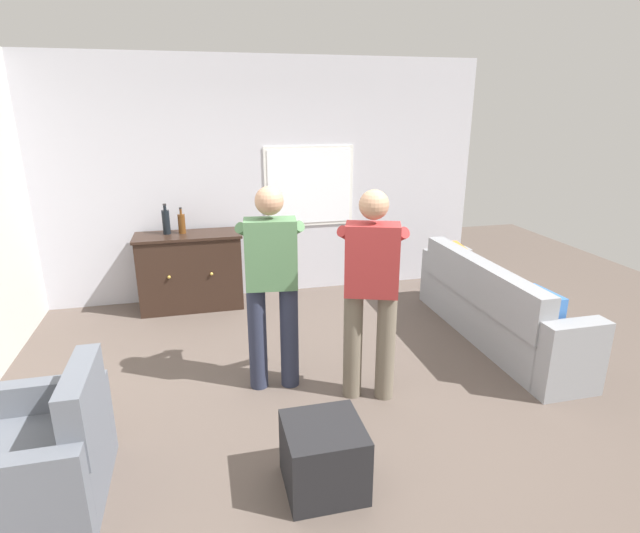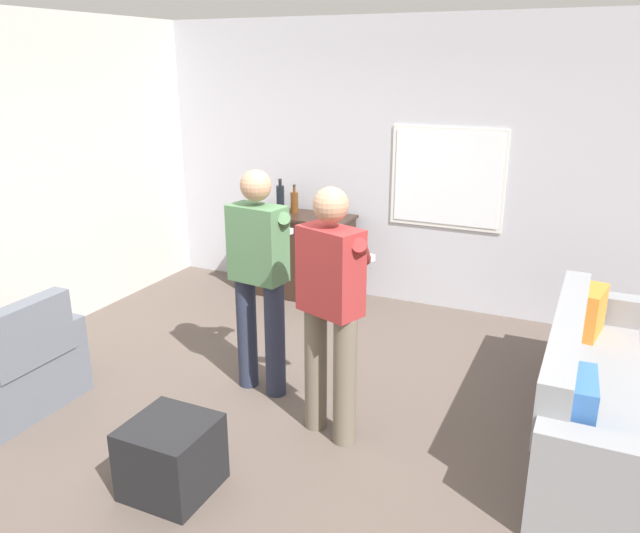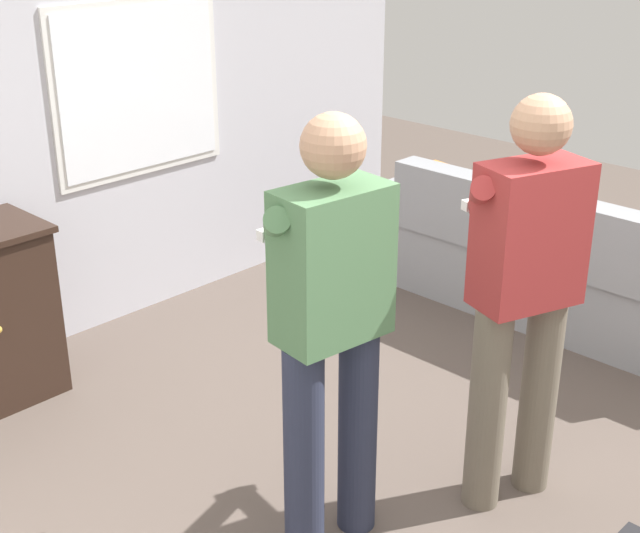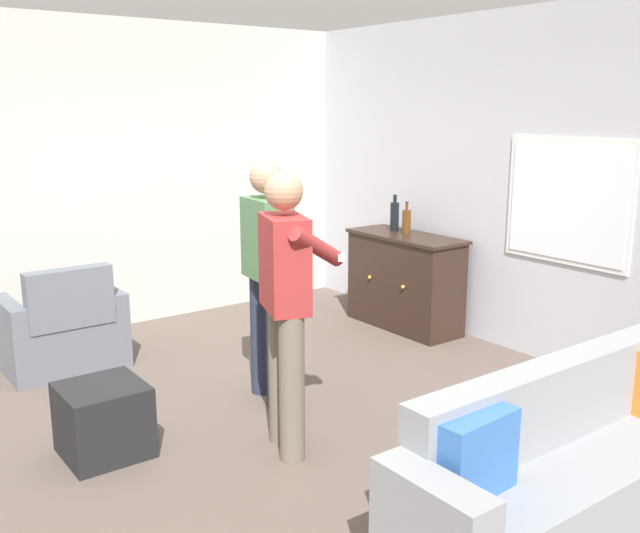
# 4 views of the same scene
# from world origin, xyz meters

# --- Properties ---
(ground) EXTENTS (10.40, 10.40, 0.00)m
(ground) POSITION_xyz_m (0.00, 0.00, 0.00)
(ground) COLOR brown
(wall_back_with_window) EXTENTS (5.20, 0.15, 2.80)m
(wall_back_with_window) POSITION_xyz_m (0.01, 2.66, 1.40)
(wall_back_with_window) COLOR silver
(wall_back_with_window) RESTS_ON ground
(wall_side_left) EXTENTS (0.12, 5.20, 2.80)m
(wall_side_left) POSITION_xyz_m (-2.66, 0.00, 1.40)
(wall_side_left) COLOR beige
(wall_side_left) RESTS_ON ground
(couch) EXTENTS (0.57, 2.32, 0.82)m
(couch) POSITION_xyz_m (1.94, 0.74, 0.33)
(couch) COLOR gray
(couch) RESTS_ON ground
(armchair) EXTENTS (0.65, 0.88, 0.85)m
(armchair) POSITION_xyz_m (-1.77, -0.60, 0.29)
(armchair) COLOR slate
(armchair) RESTS_ON ground
(sideboard_cabinet) EXTENTS (1.18, 0.49, 0.88)m
(sideboard_cabinet) POSITION_xyz_m (-0.97, 2.30, 0.44)
(sideboard_cabinet) COLOR black
(sideboard_cabinet) RESTS_ON ground
(bottle_wine_green) EXTENTS (0.08, 0.08, 0.34)m
(bottle_wine_green) POSITION_xyz_m (-1.20, 2.36, 1.02)
(bottle_wine_green) COLOR black
(bottle_wine_green) RESTS_ON sideboard_cabinet
(bottle_liquor_amber) EXTENTS (0.08, 0.08, 0.29)m
(bottle_liquor_amber) POSITION_xyz_m (-1.03, 2.36, 0.99)
(bottle_liquor_amber) COLOR #593314
(bottle_liquor_amber) RESTS_ON sideboard_cabinet
(ottoman) EXTENTS (0.47, 0.47, 0.43)m
(ottoman) POSITION_xyz_m (-0.20, -0.86, 0.22)
(ottoman) COLOR black
(ottoman) RESTS_ON ground
(person_standing_left) EXTENTS (0.55, 0.50, 1.68)m
(person_standing_left) POSITION_xyz_m (-0.31, 0.39, 0.94)
(person_standing_left) COLOR #282D42
(person_standing_left) RESTS_ON ground
(person_standing_right) EXTENTS (0.52, 0.52, 1.68)m
(person_standing_right) POSITION_xyz_m (0.40, 0.05, 0.94)
(person_standing_right) COLOR #6B6051
(person_standing_right) RESTS_ON ground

